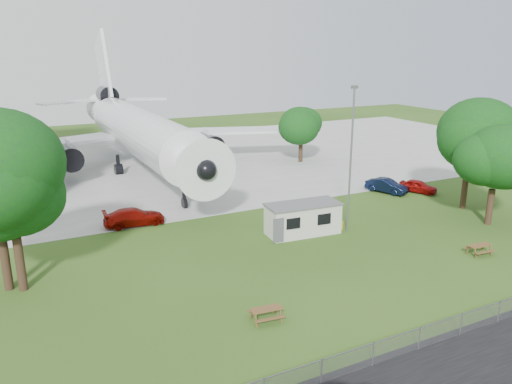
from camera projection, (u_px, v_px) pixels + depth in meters
name	position (u px, v px, depth m)	size (l,w,h in m)	color
ground	(304.00, 280.00, 33.41)	(160.00, 160.00, 0.00)	#426521
concrete_apron	(151.00, 165.00, 65.96)	(120.00, 46.00, 0.03)	#B7B7B2
airliner	(137.00, 129.00, 61.79)	(46.36, 47.73, 17.69)	white
site_cabin	(303.00, 218.00, 41.40)	(6.85, 3.20, 2.62)	beige
picnic_west	(266.00, 320.00, 28.47)	(1.80, 1.50, 0.76)	brown
picnic_east	(479.00, 254.00, 37.53)	(1.80, 1.50, 0.76)	brown
fence	(403.00, 355.00, 25.27)	(58.00, 0.04, 1.30)	gray
lamp_mast	(351.00, 162.00, 40.59)	(0.16, 0.16, 12.00)	slate
tree_west_small	(11.00, 198.00, 30.35)	(6.08, 6.08, 9.22)	#382619
tree_east_front	(496.00, 163.00, 42.39)	(6.53, 6.53, 8.76)	#382619
tree_east_back	(471.00, 136.00, 46.32)	(7.63, 7.63, 10.92)	#382619
tree_far_apron	(301.00, 127.00, 66.37)	(5.76, 5.76, 7.72)	#382619
car_ne_hatch	(418.00, 186.00, 53.32)	(1.59, 3.95, 1.34)	maroon
car_ne_sedan	(386.00, 186.00, 53.26)	(1.55, 4.43, 1.46)	black
car_apron_van	(134.00, 217.00, 43.43)	(2.12, 5.22, 1.51)	maroon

